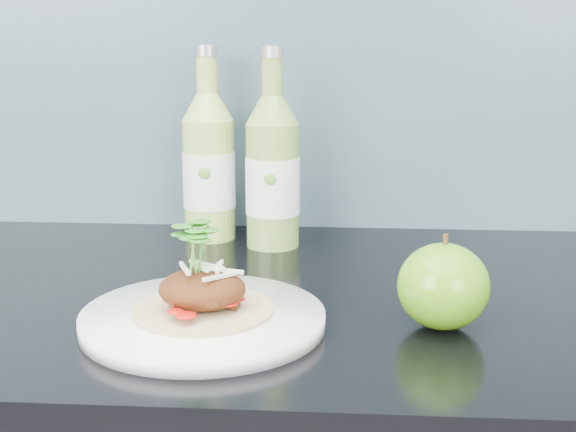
% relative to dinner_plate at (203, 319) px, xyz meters
% --- Properties ---
extents(dinner_plate, '(0.29, 0.29, 0.02)m').
position_rel_dinner_plate_xyz_m(dinner_plate, '(0.00, 0.00, 0.00)').
color(dinner_plate, white).
rests_on(dinner_plate, kitchen_counter).
extents(pork_taco, '(0.14, 0.14, 0.09)m').
position_rel_dinner_plate_xyz_m(pork_taco, '(0.00, 0.00, 0.04)').
color(pork_taco, tan).
rests_on(pork_taco, dinner_plate).
extents(green_apple, '(0.11, 0.11, 0.10)m').
position_rel_dinner_plate_xyz_m(green_apple, '(0.24, 0.02, 0.03)').
color(green_apple, '#36830E').
rests_on(green_apple, kitchen_counter).
extents(cider_bottle_left, '(0.09, 0.09, 0.26)m').
position_rel_dinner_plate_xyz_m(cider_bottle_left, '(-0.05, 0.34, 0.09)').
color(cider_bottle_left, '#9FC954').
rests_on(cider_bottle_left, kitchen_counter).
extents(cider_bottle_right, '(0.08, 0.08, 0.26)m').
position_rel_dinner_plate_xyz_m(cider_bottle_right, '(0.04, 0.30, 0.09)').
color(cider_bottle_right, '#79A544').
rests_on(cider_bottle_right, kitchen_counter).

